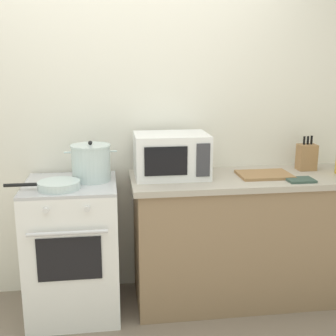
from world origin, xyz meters
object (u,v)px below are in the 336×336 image
stock_pot (91,163)px  cutting_board (264,175)px  oven_mitt (300,180)px  knife_block (307,157)px  microwave (171,155)px  stove (73,248)px  frying_pan (58,185)px

stock_pot → cutting_board: bearing=-2.5°
stock_pot → oven_mitt: bearing=-8.7°
knife_block → oven_mitt: knife_block is taller
cutting_board → oven_mitt: bearing=-39.9°
oven_mitt → cutting_board: bearing=140.1°
cutting_board → microwave: bearing=173.1°
oven_mitt → knife_block: bearing=59.4°
stove → oven_mitt: size_ratio=5.11×
stove → microwave: (0.68, 0.08, 0.61)m
microwave → oven_mitt: microwave is taller
stove → knife_block: (1.70, 0.14, 0.56)m
frying_pan → microwave: (0.74, 0.21, 0.12)m
stock_pot → oven_mitt: stock_pot is taller
stove → cutting_board: cutting_board is taller
knife_block → oven_mitt: size_ratio=1.41×
frying_pan → knife_block: (1.76, 0.28, 0.07)m
oven_mitt → microwave: bearing=164.1°
stock_pot → oven_mitt: size_ratio=1.92×
stove → knife_block: bearing=4.8°
knife_block → oven_mitt: (-0.18, -0.30, -0.09)m
stove → oven_mitt: bearing=-6.0°
frying_pan → cutting_board: (1.39, 0.14, -0.02)m
stock_pot → knife_block: (1.56, 0.09, -0.02)m
stove → cutting_board: bearing=0.0°
microwave → knife_block: (1.01, 0.06, -0.05)m
microwave → knife_block: bearing=3.5°
stove → stock_pot: stock_pot is taller
frying_pan → knife_block: bearing=8.9°
cutting_board → knife_block: bearing=20.8°
stock_pot → microwave: size_ratio=0.69×
microwave → oven_mitt: (0.84, -0.24, -0.14)m
frying_pan → oven_mitt: size_ratio=2.58×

